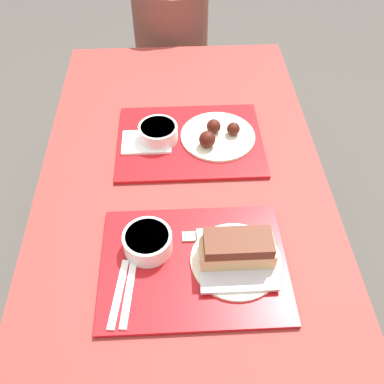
# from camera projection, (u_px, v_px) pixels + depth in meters

# --- Properties ---
(ground_plane) EXTENTS (12.00, 12.00, 0.00)m
(ground_plane) POSITION_uv_depth(u_px,v_px,m) (186.00, 324.00, 1.69)
(ground_plane) COLOR #4C4742
(picnic_table) EXTENTS (0.80, 1.61, 0.74)m
(picnic_table) POSITION_uv_depth(u_px,v_px,m) (184.00, 225.00, 1.21)
(picnic_table) COLOR maroon
(picnic_table) RESTS_ON ground_plane
(picnic_bench_far) EXTENTS (0.76, 0.28, 0.42)m
(picnic_bench_far) POSITION_uv_depth(u_px,v_px,m) (177.00, 96.00, 2.11)
(picnic_bench_far) COLOR maroon
(picnic_bench_far) RESTS_ON ground_plane
(tray_near) EXTENTS (0.43, 0.33, 0.01)m
(tray_near) POSITION_uv_depth(u_px,v_px,m) (194.00, 265.00, 1.00)
(tray_near) COLOR #B21419
(tray_near) RESTS_ON picnic_table
(tray_far) EXTENTS (0.43, 0.33, 0.01)m
(tray_far) POSITION_uv_depth(u_px,v_px,m) (190.00, 141.00, 1.29)
(tray_far) COLOR #B21419
(tray_far) RESTS_ON picnic_table
(bowl_coleslaw_near) EXTENTS (0.12, 0.12, 0.05)m
(bowl_coleslaw_near) POSITION_uv_depth(u_px,v_px,m) (148.00, 241.00, 1.00)
(bowl_coleslaw_near) COLOR white
(bowl_coleslaw_near) RESTS_ON tray_near
(brisket_sandwich_plate) EXTENTS (0.21, 0.21, 0.09)m
(brisket_sandwich_plate) POSITION_uv_depth(u_px,v_px,m) (237.00, 253.00, 0.98)
(brisket_sandwich_plate) COLOR beige
(brisket_sandwich_plate) RESTS_ON tray_near
(plastic_fork_near) EXTENTS (0.04, 0.17, 0.00)m
(plastic_fork_near) POSITION_uv_depth(u_px,v_px,m) (119.00, 293.00, 0.94)
(plastic_fork_near) COLOR white
(plastic_fork_near) RESTS_ON tray_near
(plastic_knife_near) EXTENTS (0.03, 0.17, 0.00)m
(plastic_knife_near) POSITION_uv_depth(u_px,v_px,m) (129.00, 293.00, 0.94)
(plastic_knife_near) COLOR white
(plastic_knife_near) RESTS_ON tray_near
(condiment_packet) EXTENTS (0.04, 0.03, 0.01)m
(condiment_packet) POSITION_uv_depth(u_px,v_px,m) (189.00, 237.00, 1.04)
(condiment_packet) COLOR #A59E93
(condiment_packet) RESTS_ON tray_near
(bowl_coleslaw_far) EXTENTS (0.12, 0.12, 0.05)m
(bowl_coleslaw_far) POSITION_uv_depth(u_px,v_px,m) (158.00, 132.00, 1.27)
(bowl_coleslaw_far) COLOR white
(bowl_coleslaw_far) RESTS_ON tray_far
(wings_plate_far) EXTENTS (0.23, 0.23, 0.06)m
(wings_plate_far) POSITION_uv_depth(u_px,v_px,m) (217.00, 135.00, 1.28)
(wings_plate_far) COLOR beige
(wings_plate_far) RESTS_ON tray_far
(napkin_far) EXTENTS (0.15, 0.10, 0.01)m
(napkin_far) POSITION_uv_depth(u_px,v_px,m) (147.00, 142.00, 1.27)
(napkin_far) COLOR white
(napkin_far) RESTS_ON tray_far
(person_seated_across) EXTENTS (0.32, 0.32, 0.68)m
(person_seated_across) POSITION_uv_depth(u_px,v_px,m) (171.00, 27.00, 1.84)
(person_seated_across) COLOR brown
(person_seated_across) RESTS_ON picnic_bench_far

